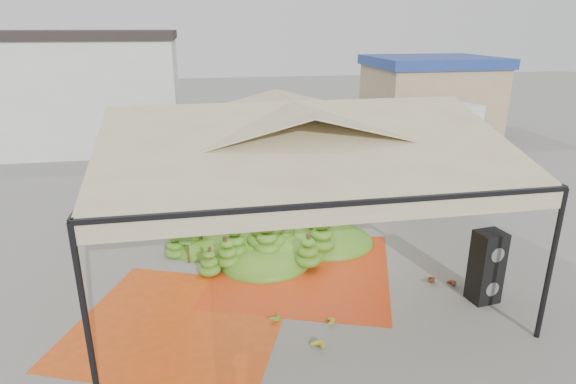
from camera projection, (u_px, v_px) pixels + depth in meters
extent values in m
plane|color=slate|center=(291.00, 260.00, 12.21)|extent=(90.00, 90.00, 0.00)
cylinder|color=black|center=(85.00, 314.00, 7.30)|extent=(0.10, 0.10, 3.00)
cylinder|color=black|center=(550.00, 267.00, 8.72)|extent=(0.10, 0.10, 3.00)
cylinder|color=black|center=(138.00, 168.00, 14.71)|extent=(0.10, 0.10, 3.00)
cylinder|color=black|center=(385.00, 155.00, 16.14)|extent=(0.10, 0.10, 3.00)
pyramid|color=#BFB687|center=(292.00, 123.00, 11.06)|extent=(8.00, 8.00, 1.00)
cube|color=black|center=(292.00, 145.00, 11.22)|extent=(8.00, 8.00, 0.08)
cube|color=#BFB687|center=(292.00, 152.00, 11.28)|extent=(8.00, 8.00, 0.36)
cube|color=silver|center=(25.00, 95.00, 22.59)|extent=(14.00, 6.00, 5.00)
cube|color=black|center=(14.00, 35.00, 21.70)|extent=(14.30, 6.30, 0.40)
cube|color=tan|center=(429.00, 101.00, 25.45)|extent=(6.00, 5.00, 3.60)
cube|color=navy|center=(433.00, 62.00, 24.78)|extent=(6.30, 5.30, 0.50)
cube|color=#EA4716|center=(180.00, 322.00, 9.64)|extent=(5.15, 5.04, 0.01)
cube|color=red|center=(303.00, 269.00, 11.76)|extent=(5.32, 5.45, 0.01)
ellipsoid|color=#3A7E1A|center=(275.00, 223.00, 12.89)|extent=(5.85, 4.82, 1.24)
ellipsoid|color=gold|center=(327.00, 320.00, 9.58)|extent=(0.42, 0.36, 0.17)
ellipsoid|color=gold|center=(316.00, 345.00, 8.81)|extent=(0.54, 0.52, 0.19)
ellipsoid|color=#602316|center=(428.00, 278.00, 11.13)|extent=(0.54, 0.51, 0.19)
ellipsoid|color=#562813|center=(449.00, 282.00, 10.96)|extent=(0.43, 0.37, 0.18)
ellipsoid|color=#487518|center=(273.00, 315.00, 9.73)|extent=(0.49, 0.48, 0.17)
ellipsoid|color=#3A6F17|center=(306.00, 179.00, 9.97)|extent=(0.24, 0.24, 0.20)
ellipsoid|color=#3A6F17|center=(375.00, 175.00, 10.24)|extent=(0.24, 0.24, 0.20)
ellipsoid|color=#3A6F17|center=(440.00, 171.00, 10.51)|extent=(0.24, 0.24, 0.20)
cube|color=black|center=(484.00, 283.00, 10.32)|extent=(0.64, 0.57, 0.80)
cube|color=black|center=(489.00, 250.00, 10.06)|extent=(0.64, 0.57, 0.80)
imported|color=gray|center=(242.00, 174.00, 16.17)|extent=(0.78, 0.65, 1.82)
cube|color=#4D3119|center=(214.00, 147.00, 19.67)|extent=(4.49, 2.16, 0.11)
cube|color=white|center=(284.00, 141.00, 20.23)|extent=(1.65, 1.99, 2.04)
cylinder|color=black|center=(175.00, 167.00, 18.70)|extent=(0.81, 0.29, 0.80)
cylinder|color=black|center=(175.00, 156.00, 20.34)|extent=(0.81, 0.29, 0.80)
cylinder|color=black|center=(247.00, 163.00, 19.27)|extent=(0.81, 0.29, 0.80)
cylinder|color=black|center=(242.00, 152.00, 20.91)|extent=(0.81, 0.29, 0.80)
cylinder|color=black|center=(284.00, 161.00, 19.58)|extent=(0.81, 0.29, 0.80)
cylinder|color=black|center=(276.00, 150.00, 21.22)|extent=(0.81, 0.29, 0.80)
ellipsoid|color=#3A7919|center=(213.00, 136.00, 19.52)|extent=(3.59, 1.69, 0.62)
cube|color=yellow|center=(224.00, 127.00, 19.49)|extent=(1.82, 1.82, 0.22)
cube|color=#4C2E19|center=(383.00, 145.00, 19.13)|extent=(5.90, 4.21, 0.13)
cube|color=silver|center=(444.00, 132.00, 20.85)|extent=(2.64, 2.89, 2.47)
cylinder|color=black|center=(362.00, 174.00, 17.52)|extent=(1.02, 0.64, 0.97)
cylinder|color=black|center=(327.00, 161.00, 19.25)|extent=(1.02, 0.64, 0.97)
cylinder|color=black|center=(428.00, 161.00, 19.22)|extent=(1.02, 0.64, 0.97)
cylinder|color=black|center=(391.00, 150.00, 20.95)|extent=(1.02, 0.64, 0.97)
cylinder|color=black|center=(459.00, 155.00, 20.12)|extent=(1.02, 0.64, 0.97)
cylinder|color=black|center=(421.00, 145.00, 21.85)|extent=(1.02, 0.64, 0.97)
ellipsoid|color=#59811B|center=(384.00, 131.00, 18.95)|extent=(4.70, 3.33, 0.75)
cube|color=gold|center=(395.00, 119.00, 19.08)|extent=(2.77, 2.76, 0.27)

